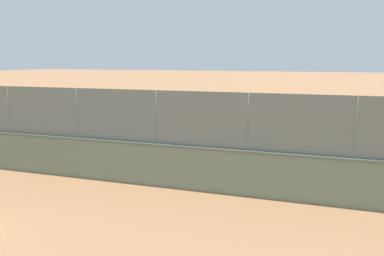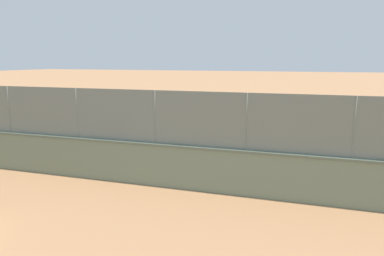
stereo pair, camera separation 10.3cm
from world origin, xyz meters
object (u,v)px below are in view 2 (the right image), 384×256
at_px(player_near_wall_returning, 154,123).
at_px(player_at_service_line, 220,117).
at_px(sports_ball, 200,135).
at_px(courtside_bench, 140,155).

bearing_deg(player_near_wall_returning, player_at_service_line, -127.95).
bearing_deg(player_at_service_line, sports_ball, 67.42).
relative_size(player_at_service_line, sports_ball, 7.91).
relative_size(sports_ball, courtside_bench, 0.13).
relative_size(player_at_service_line, courtside_bench, 1.02).
bearing_deg(sports_ball, player_near_wall_returning, 41.60).
bearing_deg(player_near_wall_returning, sports_ball, -138.40).
xyz_separation_m(player_at_service_line, sports_ball, (0.74, 1.77, -0.87)).
relative_size(player_near_wall_returning, sports_ball, 8.26).
bearing_deg(courtside_bench, player_near_wall_returning, -70.25).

